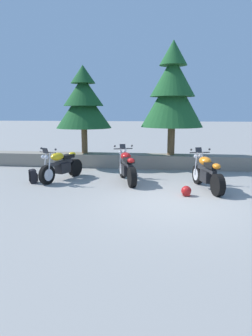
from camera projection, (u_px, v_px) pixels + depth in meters
ground_plane at (174, 203)px, 7.78m from camera, size 120.00×120.00×0.00m
stone_wall at (170, 162)px, 12.41m from camera, size 36.00×0.80×0.55m
motorcycle_yellow_near_left at (61, 166)px, 10.24m from camera, size 1.01×1.97×1.18m
motorcycle_red_centre at (127, 167)px, 10.00m from camera, size 0.95×2.00×1.18m
motorcycle_orange_far_right at (207, 173)px, 9.05m from camera, size 0.89×2.03×1.18m
rider_backpack at (33, 176)px, 9.86m from camera, size 0.34×0.35×0.47m
rider_helmet at (186, 191)px, 8.39m from camera, size 0.28×0.28×0.28m
pine_tree_far_left at (84, 102)px, 12.49m from camera, size 2.29×2.29×3.60m
pine_tree_mid_left at (172, 91)px, 11.96m from camera, size 2.48×2.48×4.46m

